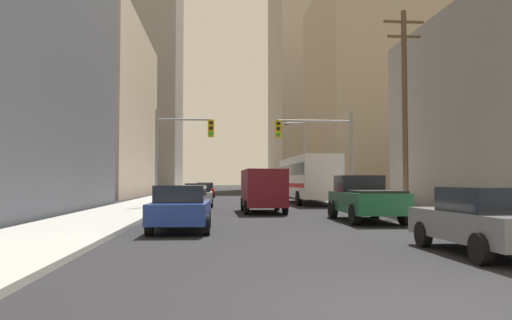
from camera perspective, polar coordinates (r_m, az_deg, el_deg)
The scene contains 18 objects.
ground_plane at distance 6.61m, azimuth 17.54°, elevation -16.86°, with size 400.00×400.00×0.00m, color black.
sidewalk_left at distance 56.17m, azimuth -9.63°, elevation -4.05°, with size 3.75×160.00×0.15m, color #9E9E99.
sidewalk_right at distance 56.78m, azimuth 5.18°, elevation -4.06°, with size 3.75×160.00×0.15m, color #9E9E99.
city_bus at distance 36.62m, azimuth 5.94°, elevation -2.03°, with size 2.67×11.53×3.40m.
pickup_truck_green at distance 20.86m, azimuth 12.49°, elevation -4.40°, with size 2.20×5.45×1.90m.
cargo_van_maroon at distance 26.05m, azimuth 0.79°, elevation -3.28°, with size 2.16×5.23×2.26m.
sedan_grey at distance 12.26m, azimuth 25.14°, elevation -6.37°, with size 1.95×4.25×1.52m.
sedan_blue at distance 16.53m, azimuth -8.70°, elevation -5.51°, with size 1.95×4.25×1.52m.
sedan_silver at distance 31.85m, azimuth -6.76°, elevation -4.05°, with size 1.95×4.23×1.52m.
sedan_red at distance 50.18m, azimuth -5.92°, elevation -3.47°, with size 1.95×4.22×1.52m.
traffic_signal_near_left at distance 30.03m, azimuth -8.63°, elevation 2.09°, with size 3.55×0.44×6.00m.
traffic_signal_near_right at distance 30.62m, azimuth 7.20°, elevation 2.11°, with size 4.88×0.44×6.00m.
utility_pole_right at distance 27.53m, azimuth 16.90°, elevation 6.08°, with size 2.20×0.28×10.83m.
street_lamp_right at distance 47.70m, azimuth 5.25°, elevation 0.95°, with size 2.04×0.32×7.50m.
building_left_mid_office at distance 58.41m, azimuth -22.54°, elevation 5.36°, with size 19.40×25.91×18.86m, color #B7A893.
building_left_far_tower at distance 102.11m, azimuth -14.68°, elevation 17.43°, with size 20.06×19.68×72.58m, color gray.
building_right_mid_block at distance 63.36m, azimuth 17.46°, elevation 7.39°, with size 23.03×18.75×24.77m, color tan.
building_right_far_highrise at distance 106.44m, azimuth 9.25°, elevation 13.71°, with size 25.83×24.31×62.53m, color #B7A893.
Camera 1 is at (-2.39, -5.93, 1.65)m, focal length 34.43 mm.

